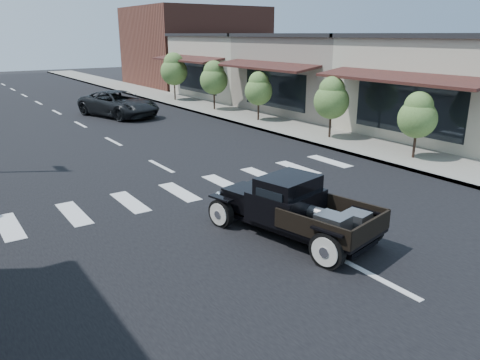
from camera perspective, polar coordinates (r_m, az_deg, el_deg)
ground at (r=11.77m, az=5.18°, el=-6.06°), size 120.00×120.00×0.00m
road at (r=24.73m, az=-17.55°, el=5.73°), size 14.00×80.00×0.02m
road_markings at (r=20.10m, az=-13.24°, el=3.50°), size 12.00×60.00×0.06m
sidewalk_right at (r=28.31m, az=-0.84°, el=8.06°), size 3.00×80.00×0.15m
storefront_near at (r=25.26m, az=26.69°, el=10.09°), size 10.00×9.00×4.50m
storefront_mid at (r=30.66m, az=11.73°, el=12.52°), size 10.00×9.00×4.50m
storefront_far at (r=37.47m, az=1.57°, el=13.69°), size 10.00×9.00×4.50m
far_building_right at (r=46.12m, az=-5.49°, el=15.87°), size 11.00×10.00×7.00m
small_tree_a at (r=18.83m, az=20.71°, el=6.13°), size 1.44×1.44×2.41m
small_tree_b at (r=21.64m, az=11.03°, el=8.56°), size 1.58×1.58×2.63m
small_tree_c at (r=25.74m, az=2.27°, el=10.10°), size 1.50×1.50×2.50m
small_tree_d at (r=29.54m, az=-3.19°, el=11.37°), size 1.72×1.72×2.86m
small_tree_e at (r=34.24m, az=-8.02°, el=12.31°), size 1.90×1.90×3.16m
hotrod_pickup at (r=11.16m, az=6.61°, el=-3.30°), size 2.89×4.64×1.49m
second_car at (r=28.57m, az=-14.55°, el=8.95°), size 3.86×5.80×1.48m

